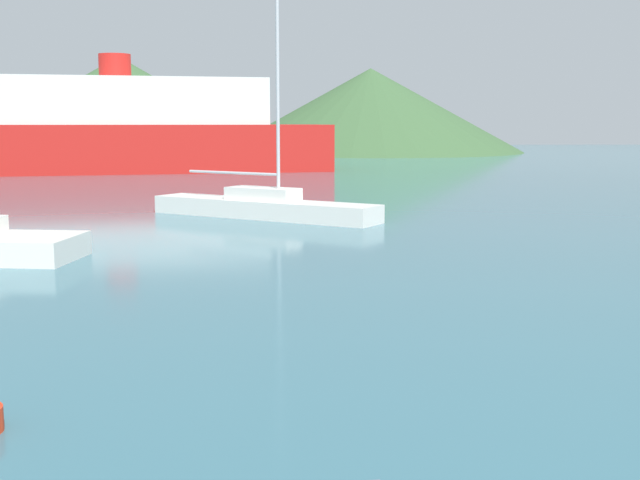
% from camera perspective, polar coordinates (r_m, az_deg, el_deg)
% --- Properties ---
extents(sailboat_middle, '(8.09, 5.97, 9.71)m').
position_cam_1_polar(sailboat_middle, '(27.90, -4.06, 2.51)').
color(sailboat_middle, white).
rests_on(sailboat_middle, ground_plane).
extents(ferry_distant, '(29.38, 13.94, 7.82)m').
position_cam_1_polar(ferry_distant, '(56.43, -14.22, 7.55)').
color(ferry_distant, red).
rests_on(ferry_distant, ground_plane).
extents(hill_west, '(37.92, 37.92, 10.84)m').
position_cam_1_polar(hill_west, '(97.30, -14.01, 9.36)').
color(hill_west, '#3D6038').
rests_on(hill_west, ground_plane).
extents(hill_central, '(34.26, 34.26, 9.33)m').
position_cam_1_polar(hill_central, '(91.93, 3.60, 9.19)').
color(hill_central, '#3D6038').
rests_on(hill_central, ground_plane).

